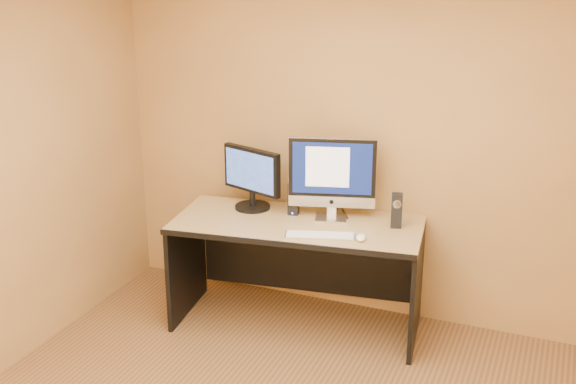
# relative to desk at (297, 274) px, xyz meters

# --- Properties ---
(walls) EXTENTS (4.00, 4.00, 2.60)m
(walls) POSITION_rel_desk_xyz_m (0.44, -1.54, 0.90)
(walls) COLOR #A97E44
(walls) RESTS_ON ground
(desk) EXTENTS (1.83, 0.98, 0.81)m
(desk) POSITION_rel_desk_xyz_m (0.00, 0.00, 0.00)
(desk) COLOR tan
(desk) RESTS_ON ground
(imac) EXTENTS (0.66, 0.39, 0.60)m
(imac) POSITION_rel_desk_xyz_m (0.20, 0.16, 0.70)
(imac) COLOR #B6B7BB
(imac) RESTS_ON desk
(second_monitor) EXTENTS (0.58, 0.41, 0.46)m
(second_monitor) POSITION_rel_desk_xyz_m (-0.41, 0.15, 0.63)
(second_monitor) COLOR black
(second_monitor) RESTS_ON desk
(speaker_left) EXTENTS (0.09, 0.09, 0.24)m
(speaker_left) POSITION_rel_desk_xyz_m (-0.09, 0.15, 0.52)
(speaker_left) COLOR black
(speaker_left) RESTS_ON desk
(speaker_right) EXTENTS (0.09, 0.09, 0.24)m
(speaker_right) POSITION_rel_desk_xyz_m (0.67, 0.18, 0.52)
(speaker_right) COLOR black
(speaker_right) RESTS_ON desk
(keyboard) EXTENTS (0.49, 0.26, 0.02)m
(keyboard) POSITION_rel_desk_xyz_m (0.24, -0.19, 0.41)
(keyboard) COLOR silver
(keyboard) RESTS_ON desk
(mouse) EXTENTS (0.08, 0.12, 0.04)m
(mouse) POSITION_rel_desk_xyz_m (0.51, -0.15, 0.42)
(mouse) COLOR white
(mouse) RESTS_ON desk
(cable_a) EXTENTS (0.13, 0.21, 0.01)m
(cable_a) POSITION_rel_desk_xyz_m (0.25, 0.30, 0.41)
(cable_a) COLOR black
(cable_a) RESTS_ON desk
(cable_b) EXTENTS (0.05, 0.19, 0.01)m
(cable_b) POSITION_rel_desk_xyz_m (0.17, 0.33, 0.41)
(cable_b) COLOR black
(cable_b) RESTS_ON desk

